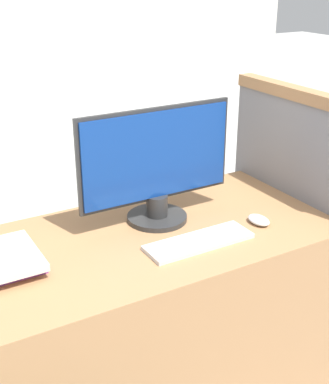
% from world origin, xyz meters
% --- Properties ---
extents(desk, '(1.39, 0.72, 0.76)m').
position_xyz_m(desk, '(0.00, 0.36, 0.38)').
color(desk, '#9E7047').
rests_on(desk, ground_plane).
extents(carrel_divider, '(0.07, 0.76, 1.23)m').
position_xyz_m(carrel_divider, '(0.72, 0.38, 0.62)').
color(carrel_divider, slate).
rests_on(carrel_divider, ground_plane).
extents(monitor, '(0.63, 0.24, 0.45)m').
position_xyz_m(monitor, '(0.08, 0.46, 0.99)').
color(monitor, '#282828').
rests_on(monitor, desk).
extents(keyboard, '(0.40, 0.13, 0.02)m').
position_xyz_m(keyboard, '(0.11, 0.21, 0.77)').
color(keyboard, silver).
rests_on(keyboard, desk).
extents(mouse, '(0.07, 0.10, 0.03)m').
position_xyz_m(mouse, '(0.41, 0.23, 0.78)').
color(mouse, silver).
rests_on(mouse, desk).
extents(book_stack, '(0.20, 0.28, 0.05)m').
position_xyz_m(book_stack, '(-0.51, 0.39, 0.79)').
color(book_stack, '#7A3384').
rests_on(book_stack, desk).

